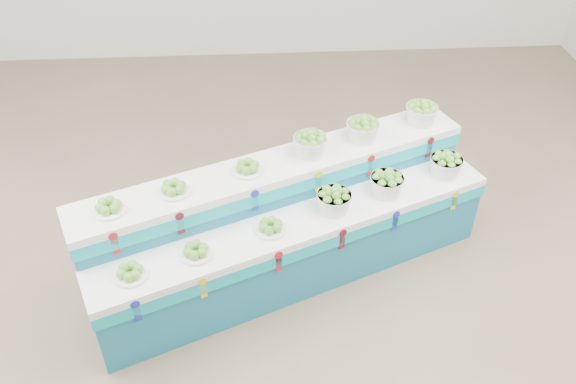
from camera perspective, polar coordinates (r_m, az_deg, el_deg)
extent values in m
plane|color=brown|center=(5.23, -5.43, -11.65)|extent=(10.00, 10.00, 0.00)
cylinder|color=white|center=(4.63, -14.74, -7.31)|extent=(0.34, 0.34, 0.10)
cylinder|color=white|center=(4.70, -8.72, -5.47)|extent=(0.34, 0.34, 0.10)
cylinder|color=white|center=(4.85, -1.66, -3.23)|extent=(0.34, 0.34, 0.10)
cylinder|color=white|center=(4.77, -16.63, -1.29)|extent=(0.34, 0.34, 0.10)
cylinder|color=white|center=(4.83, -10.79, 0.40)|extent=(0.34, 0.34, 0.10)
cylinder|color=white|center=(4.97, -3.86, 2.40)|extent=(0.34, 0.34, 0.10)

